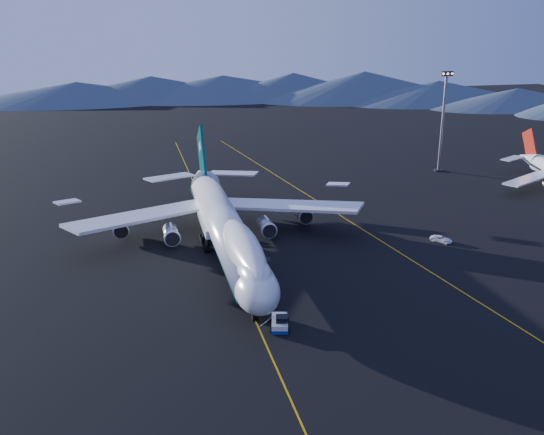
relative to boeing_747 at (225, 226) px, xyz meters
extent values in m
plane|color=black|center=(0.00, -0.03, -5.81)|extent=(500.00, 500.00, 0.00)
cube|color=#CD940C|center=(0.00, -0.03, -5.80)|extent=(0.25, 220.00, 0.01)
cube|color=#CD940C|center=(30.00, 9.97, -5.80)|extent=(28.08, 198.09, 0.01)
cone|color=#3D4C5E|center=(-40.81, 231.40, 0.19)|extent=(100.00, 100.00, 12.00)
cone|color=#3D4C5E|center=(36.76, 232.07, 0.19)|extent=(100.00, 100.00, 12.00)
cone|color=#3D4C5E|center=(110.33, 207.46, 0.19)|extent=(100.00, 100.00, 12.00)
cone|color=#3D4C5E|center=(171.87, 160.24, 0.19)|extent=(100.00, 100.00, 12.00)
cylinder|color=silver|center=(0.00, -0.03, -0.21)|extent=(6.50, 56.00, 6.50)
ellipsoid|color=silver|center=(0.00, -28.03, -0.21)|extent=(6.50, 10.40, 6.50)
ellipsoid|color=silver|center=(0.00, -18.53, 2.29)|extent=(5.13, 25.16, 5.85)
cube|color=black|center=(0.00, -30.03, 0.99)|extent=(3.60, 1.61, 1.29)
cone|color=silver|center=(0.00, 32.97, 0.59)|extent=(6.50, 12.00, 6.50)
cube|color=#043C3D|center=(0.00, 0.97, -1.11)|extent=(6.24, 60.00, 1.10)
cube|color=silver|center=(0.00, 5.47, -1.31)|extent=(7.50, 13.00, 1.60)
cube|color=silver|center=(-14.50, 11.47, -0.61)|extent=(30.62, 23.28, 2.83)
cube|color=silver|center=(14.50, 11.47, -0.61)|extent=(30.62, 23.28, 2.83)
cylinder|color=slate|center=(-9.50, 7.47, -3.41)|extent=(2.90, 5.50, 2.90)
cylinder|color=slate|center=(-19.00, 13.97, -3.41)|extent=(2.90, 5.50, 2.90)
cylinder|color=slate|center=(9.50, 7.47, -3.41)|extent=(2.90, 5.50, 2.90)
cylinder|color=slate|center=(19.00, 13.97, -3.41)|extent=(2.90, 5.50, 2.90)
cube|color=#043C3D|center=(0.00, 31.97, 5.59)|extent=(0.55, 14.11, 15.94)
cube|color=silver|center=(-7.50, 34.47, 0.99)|extent=(12.39, 9.47, 0.98)
cube|color=silver|center=(7.50, 34.47, 0.99)|extent=(12.39, 9.47, 0.98)
cylinder|color=black|center=(0.00, -26.53, -5.26)|extent=(0.90, 1.10, 1.10)
cube|color=silver|center=(3.00, -29.53, -5.04)|extent=(3.24, 4.92, 1.13)
cube|color=navy|center=(3.00, -29.53, -5.45)|extent=(3.39, 5.14, 0.51)
cube|color=black|center=(3.00, -29.53, -4.22)|extent=(1.98, 1.98, 0.92)
cone|color=silver|center=(93.53, 40.92, -1.41)|extent=(4.19, 7.71, 4.19)
cube|color=silver|center=(82.52, 25.50, -2.73)|extent=(18.50, 12.49, 0.39)
cube|color=maroon|center=(93.53, 41.47, 2.78)|extent=(0.39, 7.51, 8.88)
imported|color=white|center=(42.82, -3.29, -5.21)|extent=(4.21, 4.67, 1.21)
cylinder|color=black|center=(70.57, 49.83, -5.60)|extent=(2.62, 2.62, 0.44)
cylinder|color=slate|center=(70.57, 49.83, 7.82)|extent=(0.76, 0.76, 27.27)
cube|color=black|center=(70.57, 49.83, 21.78)|extent=(3.49, 0.87, 1.31)
camera|label=1|loc=(-16.25, -105.03, 36.95)|focal=40.00mm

